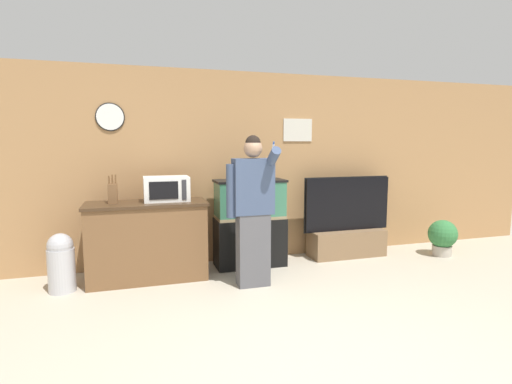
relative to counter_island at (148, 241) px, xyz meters
name	(u,v)px	position (x,y,z in m)	size (l,w,h in m)	color
ground_plane	(333,362)	(1.26, -2.32, -0.47)	(18.00, 18.00, 0.00)	#B2A893
wall_back_paneled	(238,167)	(1.26, 0.52, 0.83)	(10.00, 0.08, 2.60)	#A87A4C
counter_island	(148,241)	(0.00, 0.00, 0.00)	(1.41, 0.60, 0.94)	brown
microwave	(166,189)	(0.24, 0.04, 0.62)	(0.53, 0.34, 0.30)	white
knife_block	(113,193)	(-0.37, 0.03, 0.59)	(0.10, 0.12, 0.33)	brown
aquarium_on_stand	(250,223)	(1.33, 0.16, 0.11)	(0.92, 0.42, 1.16)	black
tv_on_stand	(347,233)	(2.80, 0.18, -0.13)	(1.33, 0.40, 1.16)	brown
person_standing	(252,209)	(1.14, -0.58, 0.43)	(0.54, 0.41, 1.72)	#515156
potted_plant	(443,236)	(4.15, -0.21, -0.18)	(0.41, 0.41, 0.52)	#B2A899
trash_bin	(61,262)	(-0.93, -0.15, -0.14)	(0.29, 0.29, 0.66)	#B7B7BC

